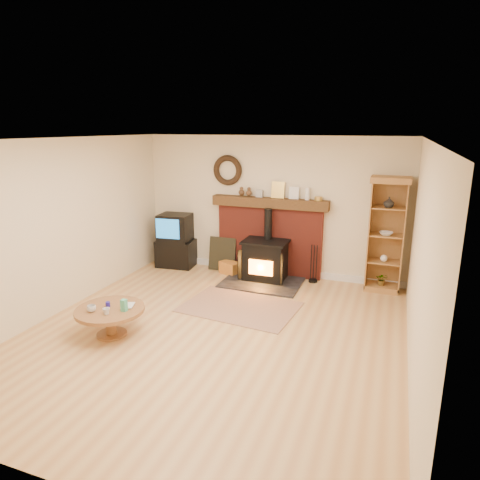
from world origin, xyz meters
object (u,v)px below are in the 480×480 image
at_px(wood_stove, 265,261).
at_px(tv_unit, 176,241).
at_px(curio_cabinet, 386,235).
at_px(coffee_table, 110,313).

xyz_separation_m(wood_stove, tv_unit, (-1.94, 0.19, 0.15)).
height_order(wood_stove, curio_cabinet, curio_cabinet).
bearing_deg(wood_stove, tv_unit, 174.30).
bearing_deg(wood_stove, coffee_table, -115.41).
relative_size(curio_cabinet, coffee_table, 2.13).
relative_size(tv_unit, coffee_table, 1.17).
distance_m(wood_stove, coffee_table, 3.08).
bearing_deg(tv_unit, wood_stove, -5.70).
bearing_deg(coffee_table, wood_stove, 64.59).
relative_size(wood_stove, curio_cabinet, 0.71).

